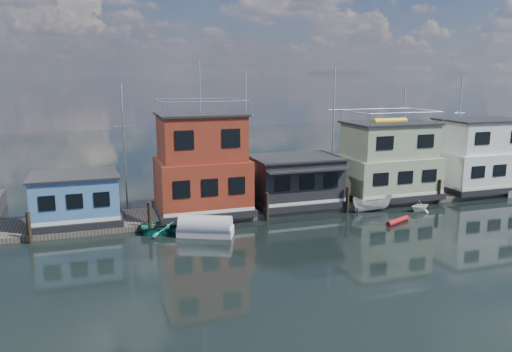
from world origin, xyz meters
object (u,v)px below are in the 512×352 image
object	(u,v)px
houseboat_blue	(76,198)
houseboat_red	(202,166)
tarp_runabout	(205,228)
red_kayak	(398,221)
houseboat_green	(388,161)
houseboat_dark	(295,180)
dinghy_teal	(172,225)
dinghy_white	(420,206)
motorboat	(372,203)
houseboat_white	(478,156)

from	to	relation	value
houseboat_blue	houseboat_red	world-z (taller)	houseboat_red
tarp_runabout	red_kayak	bearing A→B (deg)	17.27
houseboat_blue	houseboat_green	bearing A→B (deg)	0.00
houseboat_red	houseboat_dark	bearing A→B (deg)	-0.14
tarp_runabout	dinghy_teal	bearing A→B (deg)	164.79
dinghy_white	motorboat	world-z (taller)	motorboat
motorboat	tarp_runabout	xyz separation A→B (m)	(-14.60, -1.94, -0.10)
houseboat_dark	houseboat_white	distance (m)	19.03
houseboat_blue	dinghy_white	distance (m)	27.34
houseboat_green	red_kayak	world-z (taller)	houseboat_green
houseboat_red	houseboat_green	bearing A→B (deg)	0.00
houseboat_red	houseboat_white	bearing A→B (deg)	0.00
houseboat_dark	dinghy_white	world-z (taller)	houseboat_dark
houseboat_blue	red_kayak	bearing A→B (deg)	-15.94
houseboat_white	houseboat_blue	bearing A→B (deg)	-180.00
houseboat_green	dinghy_white	world-z (taller)	houseboat_green
motorboat	houseboat_white	bearing A→B (deg)	-72.12
red_kayak	dinghy_teal	distance (m)	17.13
houseboat_dark	motorboat	world-z (taller)	houseboat_dark
houseboat_dark	houseboat_white	world-z (taller)	houseboat_white
motorboat	red_kayak	bearing A→B (deg)	-173.99
houseboat_blue	dinghy_teal	bearing A→B (deg)	-26.55
houseboat_green	houseboat_white	size ratio (longest dim) A/B	1.00
houseboat_dark	houseboat_green	bearing A→B (deg)	0.12
dinghy_white	tarp_runabout	world-z (taller)	tarp_runabout
dinghy_teal	motorboat	world-z (taller)	motorboat
houseboat_white	dinghy_white	world-z (taller)	houseboat_white
houseboat_blue	houseboat_white	distance (m)	36.52
dinghy_white	motorboat	xyz separation A→B (m)	(-3.73, 1.32, 0.18)
houseboat_blue	houseboat_green	distance (m)	26.53
dinghy_teal	houseboat_red	bearing A→B (deg)	-40.76
houseboat_red	houseboat_dark	xyz separation A→B (m)	(8.00, -0.02, -1.69)
houseboat_dark	motorboat	xyz separation A→B (m)	(5.72, -3.01, -1.73)
houseboat_white	motorboat	size ratio (longest dim) A/B	2.36
houseboat_blue	dinghy_white	bearing A→B (deg)	-9.17
red_kayak	motorboat	bearing A→B (deg)	66.19
houseboat_dark	houseboat_white	bearing A→B (deg)	0.06
houseboat_dark	houseboat_blue	bearing A→B (deg)	179.94
houseboat_green	houseboat_dark	bearing A→B (deg)	-179.88
houseboat_dark	houseboat_white	size ratio (longest dim) A/B	0.88
houseboat_dark	red_kayak	world-z (taller)	houseboat_dark
houseboat_red	dinghy_teal	distance (m)	5.73
red_kayak	motorboat	world-z (taller)	motorboat
houseboat_red	houseboat_green	distance (m)	17.01
houseboat_blue	red_kayak	world-z (taller)	houseboat_blue
houseboat_blue	motorboat	bearing A→B (deg)	-7.43
houseboat_red	houseboat_green	size ratio (longest dim) A/B	1.41
houseboat_red	dinghy_white	bearing A→B (deg)	-14.00
houseboat_red	dinghy_teal	world-z (taller)	houseboat_red
houseboat_dark	red_kayak	size ratio (longest dim) A/B	2.80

